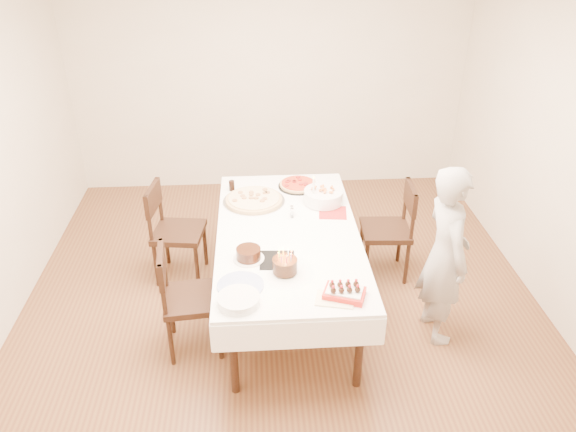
{
  "coord_description": "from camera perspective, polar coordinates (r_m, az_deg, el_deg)",
  "views": [
    {
      "loc": [
        -0.2,
        -3.8,
        3.1
      ],
      "look_at": [
        0.05,
        0.06,
        0.9
      ],
      "focal_mm": 35.0,
      "sensor_mm": 36.0,
      "label": 1
    }
  ],
  "objects": [
    {
      "name": "cake_board",
      "position": [
        4.19,
        -1.1,
        -4.53
      ],
      "size": [
        0.27,
        0.27,
        0.01
      ],
      "primitive_type": "cube",
      "rotation": [
        0.0,
        0.0,
        -0.06
      ],
      "color": "black",
      "rests_on": "dining_table"
    },
    {
      "name": "cola_glass",
      "position": [
        5.18,
        -5.73,
        3.09
      ],
      "size": [
        0.07,
        0.07,
        0.1
      ],
      "primitive_type": "cylinder",
      "rotation": [
        0.0,
        0.0,
        -0.41
      ],
      "color": "black",
      "rests_on": "dining_table"
    },
    {
      "name": "box_lid",
      "position": [
        3.82,
        4.77,
        -8.5
      ],
      "size": [
        0.29,
        0.22,
        0.02
      ],
      "primitive_type": "cube",
      "rotation": [
        0.0,
        0.0,
        -0.23
      ],
      "color": "beige",
      "rests_on": "dining_table"
    },
    {
      "name": "shaker_pair",
      "position": [
        4.71,
        0.42,
        0.32
      ],
      "size": [
        0.1,
        0.1,
        0.09
      ],
      "primitive_type": null,
      "rotation": [
        0.0,
        0.0,
        -0.44
      ],
      "color": "white",
      "rests_on": "dining_table"
    },
    {
      "name": "wall_back",
      "position": [
        6.54,
        -1.91,
        14.11
      ],
      "size": [
        4.5,
        0.04,
        2.7
      ],
      "primitive_type": "cube",
      "color": "beige",
      "rests_on": "floor"
    },
    {
      "name": "red_placemat",
      "position": [
        4.82,
        4.56,
        0.33
      ],
      "size": [
        0.26,
        0.26,
        0.01
      ],
      "primitive_type": "cube",
      "rotation": [
        0.0,
        0.0,
        -0.12
      ],
      "color": "#B21E1E",
      "rests_on": "dining_table"
    },
    {
      "name": "wall_right",
      "position": [
        4.85,
        27.06,
        5.11
      ],
      "size": [
        0.04,
        5.0,
        2.7
      ],
      "primitive_type": "cube",
      "color": "beige",
      "rests_on": "floor"
    },
    {
      "name": "plate_stack",
      "position": [
        3.77,
        -5.04,
        -8.49
      ],
      "size": [
        0.32,
        0.32,
        0.06
      ],
      "primitive_type": "cylinder",
      "rotation": [
        0.0,
        0.0,
        0.14
      ],
      "color": "white",
      "rests_on": "dining_table"
    },
    {
      "name": "floor",
      "position": [
        4.91,
        -0.57,
        -9.54
      ],
      "size": [
        5.0,
        5.0,
        0.0
      ],
      "primitive_type": "plane",
      "color": "#59311E",
      "rests_on": "ground"
    },
    {
      "name": "pasta_bowl",
      "position": [
        4.94,
        3.63,
        2.02
      ],
      "size": [
        0.46,
        0.46,
        0.11
      ],
      "primitive_type": "cylinder",
      "rotation": [
        0.0,
        0.0,
        -0.43
      ],
      "color": "white",
      "rests_on": "dining_table"
    },
    {
      "name": "dining_table",
      "position": [
        4.73,
        0.0,
        -5.55
      ],
      "size": [
        1.33,
        2.23,
        0.75
      ],
      "primitive_type": "cube",
      "rotation": [
        0.0,
        0.0,
        0.09
      ],
      "color": "white",
      "rests_on": "floor"
    },
    {
      "name": "chair_left_savory",
      "position": [
        5.17,
        -11.04,
        -1.63
      ],
      "size": [
        0.53,
        0.53,
        0.93
      ],
      "primitive_type": null,
      "rotation": [
        0.0,
        0.0,
        3.01
      ],
      "color": "black",
      "rests_on": "floor"
    },
    {
      "name": "china_plate",
      "position": [
        3.94,
        -4.85,
        -7.02
      ],
      "size": [
        0.42,
        0.42,
        0.01
      ],
      "primitive_type": "cylinder",
      "rotation": [
        0.0,
        0.0,
        -0.34
      ],
      "color": "white",
      "rests_on": "dining_table"
    },
    {
      "name": "taper_candle",
      "position": [
        4.85,
        2.61,
        2.58
      ],
      "size": [
        0.06,
        0.06,
        0.29
      ],
      "primitive_type": "cylinder",
      "rotation": [
        0.0,
        0.0,
        -0.0
      ],
      "color": "white",
      "rests_on": "dining_table"
    },
    {
      "name": "strawberry_box",
      "position": [
        3.83,
        5.75,
        -7.72
      ],
      "size": [
        0.32,
        0.26,
        0.07
      ],
      "primitive_type": null,
      "rotation": [
        0.0,
        0.0,
        -0.35
      ],
      "color": "red",
      "rests_on": "dining_table"
    },
    {
      "name": "pizza_white",
      "position": [
        4.97,
        -3.49,
        1.67
      ],
      "size": [
        0.65,
        0.65,
        0.04
      ],
      "primitive_type": "cylinder",
      "rotation": [
        0.0,
        0.0,
        0.21
      ],
      "color": "beige",
      "rests_on": "dining_table"
    },
    {
      "name": "birthday_cake",
      "position": [
        4.01,
        -0.32,
        -4.65
      ],
      "size": [
        0.23,
        0.23,
        0.17
      ],
      "primitive_type": "cylinder",
      "rotation": [
        0.0,
        0.0,
        -0.34
      ],
      "color": "#361C0E",
      "rests_on": "dining_table"
    },
    {
      "name": "chair_right_savory",
      "position": [
        5.19,
        9.88,
        -1.45
      ],
      "size": [
        0.5,
        0.5,
        0.92
      ],
      "primitive_type": null,
      "rotation": [
        0.0,
        0.0,
        -0.06
      ],
      "color": "black",
      "rests_on": "floor"
    },
    {
      "name": "pizza_pepperoni",
      "position": [
        5.23,
        1.03,
        3.21
      ],
      "size": [
        0.38,
        0.38,
        0.04
      ],
      "primitive_type": "cylinder",
      "rotation": [
        0.0,
        0.0,
        -0.03
      ],
      "color": "red",
      "rests_on": "dining_table"
    },
    {
      "name": "layer_cake",
      "position": [
        4.18,
        -4.03,
        -3.88
      ],
      "size": [
        0.28,
        0.28,
        0.1
      ],
      "primitive_type": "cylinder",
      "rotation": [
        0.0,
        0.0,
        0.21
      ],
      "color": "black",
      "rests_on": "dining_table"
    },
    {
      "name": "person",
      "position": [
        4.43,
        15.66,
        -3.87
      ],
      "size": [
        0.41,
        0.57,
        1.47
      ],
      "primitive_type": "imported",
      "rotation": [
        0.0,
        0.0,
        1.67
      ],
      "color": "beige",
      "rests_on": "floor"
    },
    {
      "name": "chair_left_dessert",
      "position": [
        4.35,
        -9.7,
        -8.29
      ],
      "size": [
        0.51,
        0.51,
        0.91
      ],
      "primitive_type": null,
      "rotation": [
        0.0,
        0.0,
        3.25
      ],
      "color": "black",
      "rests_on": "floor"
    }
  ]
}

